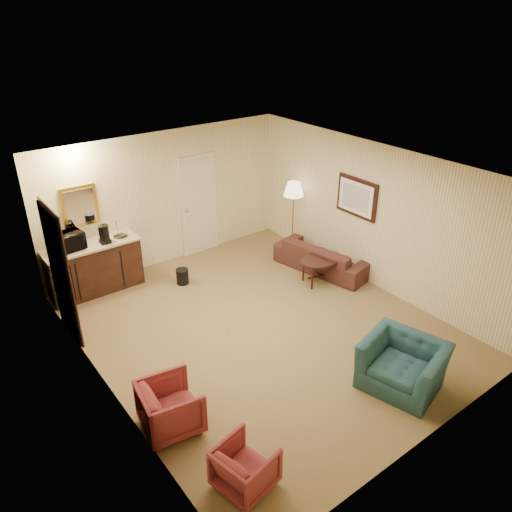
{
  "coord_description": "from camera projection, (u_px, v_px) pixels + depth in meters",
  "views": [
    {
      "loc": [
        -4.05,
        -5.23,
        4.69
      ],
      "look_at": [
        0.28,
        0.5,
        1.0
      ],
      "focal_mm": 35.0,
      "sensor_mm": 36.0,
      "label": 1
    }
  ],
  "objects": [
    {
      "name": "sofa",
      "position": [
        323.0,
        252.0,
        9.6
      ],
      "size": [
        0.93,
        1.95,
        0.74
      ],
      "primitive_type": "imported",
      "rotation": [
        0.0,
        0.0,
        1.78
      ],
      "color": "black",
      "rests_on": "ground"
    },
    {
      "name": "ground",
      "position": [
        261.0,
        327.0,
        8.03
      ],
      "size": [
        6.0,
        6.0,
        0.0
      ],
      "primitive_type": "plane",
      "color": "olive",
      "rests_on": "ground"
    },
    {
      "name": "rose_chair_near",
      "position": [
        171.0,
        405.0,
        6.0
      ],
      "size": [
        0.75,
        0.78,
        0.71
      ],
      "primitive_type": "imported",
      "rotation": [
        0.0,
        0.0,
        1.41
      ],
      "color": "maroon",
      "rests_on": "ground"
    },
    {
      "name": "room_walls",
      "position": [
        226.0,
        215.0,
        7.74
      ],
      "size": [
        5.02,
        6.01,
        2.61
      ],
      "color": "#F2EDB6",
      "rests_on": "ground"
    },
    {
      "name": "microwave",
      "position": [
        66.0,
        240.0,
        8.38
      ],
      "size": [
        0.57,
        0.37,
        0.37
      ],
      "primitive_type": "imported",
      "rotation": [
        0.0,
        0.0,
        0.13
      ],
      "color": "black",
      "rests_on": "wetbar_cabinet"
    },
    {
      "name": "wetbar_cabinet",
      "position": [
        95.0,
        268.0,
        8.86
      ],
      "size": [
        1.64,
        0.58,
        0.92
      ],
      "primitive_type": "cube",
      "color": "#341D10",
      "rests_on": "ground"
    },
    {
      "name": "teal_armchair",
      "position": [
        404.0,
        358.0,
        6.63
      ],
      "size": [
        0.91,
        1.17,
        0.9
      ],
      "primitive_type": "imported",
      "rotation": [
        0.0,
        0.0,
        -1.31
      ],
      "color": "#1E474D",
      "rests_on": "ground"
    },
    {
      "name": "waste_bin",
      "position": [
        182.0,
        276.0,
        9.22
      ],
      "size": [
        0.25,
        0.25,
        0.29
      ],
      "primitive_type": "cylinder",
      "rotation": [
        0.0,
        0.0,
        0.09
      ],
      "color": "black",
      "rests_on": "ground"
    },
    {
      "name": "rose_chair_far",
      "position": [
        245.0,
        466.0,
        5.29
      ],
      "size": [
        0.64,
        0.67,
        0.59
      ],
      "primitive_type": "imported",
      "rotation": [
        0.0,
        0.0,
        1.78
      ],
      "color": "maroon",
      "rests_on": "ground"
    },
    {
      "name": "floor_lamp",
      "position": [
        293.0,
        218.0,
        10.14
      ],
      "size": [
        0.47,
        0.47,
        1.51
      ],
      "primitive_type": "cube",
      "rotation": [
        0.0,
        0.0,
        0.18
      ],
      "color": "gold",
      "rests_on": "ground"
    },
    {
      "name": "coffee_table",
      "position": [
        321.0,
        270.0,
        9.22
      ],
      "size": [
        0.96,
        0.76,
        0.49
      ],
      "primitive_type": "cube",
      "rotation": [
        0.0,
        0.0,
        -0.24
      ],
      "color": "black",
      "rests_on": "ground"
    },
    {
      "name": "coffee_maker",
      "position": [
        104.0,
        234.0,
        8.63
      ],
      "size": [
        0.18,
        0.18,
        0.33
      ],
      "primitive_type": "cylinder",
      "rotation": [
        0.0,
        0.0,
        0.01
      ],
      "color": "black",
      "rests_on": "wetbar_cabinet"
    }
  ]
}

